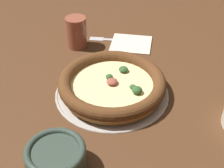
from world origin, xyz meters
TOP-DOWN VIEW (x-y plane):
  - ground_plane at (0.00, 0.00)m, footprint 3.00×3.00m
  - pizza_tray at (0.00, 0.00)m, footprint 0.29×0.29m
  - pizza at (0.00, 0.00)m, footprint 0.27×0.27m
  - bowl_near at (-0.07, -0.25)m, footprint 0.12×0.12m
  - drinking_cup at (-0.14, 0.21)m, footprint 0.06×0.06m
  - napkin at (0.02, 0.25)m, footprint 0.13×0.11m
  - fork at (-0.04, 0.27)m, footprint 0.18×0.02m

SIDE VIEW (x-z plane):
  - ground_plane at x=0.00m, z-range 0.00..0.00m
  - fork at x=-0.04m, z-range 0.00..0.00m
  - pizza_tray at x=0.00m, z-range 0.00..0.01m
  - napkin at x=0.02m, z-range 0.00..0.01m
  - pizza at x=0.00m, z-range 0.01..0.05m
  - bowl_near at x=-0.07m, z-range 0.00..0.06m
  - drinking_cup at x=-0.14m, z-range 0.00..0.10m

